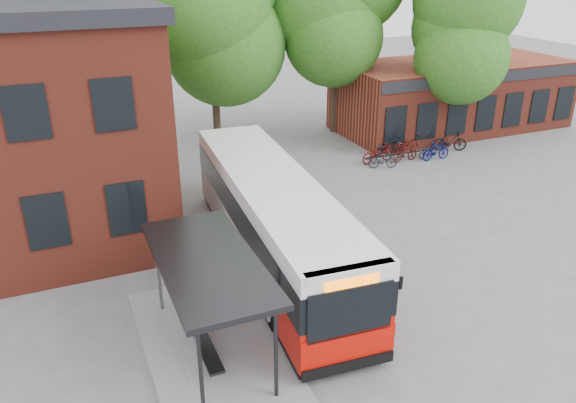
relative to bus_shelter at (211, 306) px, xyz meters
name	(u,v)px	position (x,y,z in m)	size (l,w,h in m)	color
ground	(342,295)	(4.50, 1.00, -1.45)	(100.00, 100.00, 0.00)	#5D5D5F
shop_row	(452,95)	(19.50, 15.00, 0.55)	(14.00, 6.20, 4.00)	maroon
bus_shelter	(211,306)	(0.00, 0.00, 0.00)	(3.60, 7.00, 2.90)	black
bike_rail	(408,155)	(13.78, 11.00, -1.26)	(5.20, 0.10, 0.38)	black
tree_0	(77,54)	(-1.50, 17.00, 4.05)	(7.92, 7.92, 11.00)	#255917
tree_1	(213,48)	(5.50, 18.00, 3.75)	(7.92, 7.92, 10.40)	#255917
tree_2	(337,38)	(12.50, 17.00, 4.05)	(7.92, 7.92, 11.00)	#255917
tree_3	(452,58)	(17.50, 13.00, 3.19)	(7.04, 7.04, 9.28)	#255917
city_bus	(273,222)	(3.28, 3.78, 0.13)	(2.66, 12.46, 3.17)	#C30E04
bicycle_0	(378,153)	(12.00, 11.16, -0.95)	(0.67, 1.91, 1.00)	#510507
bicycle_1	(383,160)	(11.81, 10.34, -1.00)	(0.42, 1.49, 0.90)	#22222A
bicycle_2	(389,146)	(13.14, 11.91, -0.95)	(0.67, 1.92, 1.01)	black
bicycle_3	(405,153)	(13.38, 10.73, -0.99)	(0.43, 1.52, 0.92)	#3C0F0B
bicycle_4	(409,144)	(14.47, 11.99, -0.99)	(0.61, 1.74, 0.92)	#5A0F14
bicycle_5	(436,151)	(14.99, 10.29, -0.96)	(0.46, 1.62, 0.97)	#04084A
bicycle_6	(429,148)	(14.98, 10.90, -1.00)	(0.60, 1.72, 0.90)	#24242B
bicycle_7	(450,141)	(16.61, 11.23, -0.91)	(0.51, 1.81, 1.09)	black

